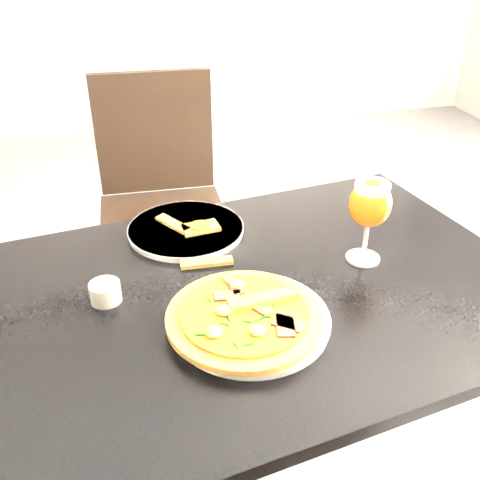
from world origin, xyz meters
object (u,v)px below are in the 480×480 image
object	(u,v)px
pizza	(245,315)
chair_far	(162,200)
dining_table	(254,320)
beer_glass	(370,204)

from	to	relation	value
pizza	chair_far	bearing A→B (deg)	93.62
dining_table	pizza	distance (m)	0.17
chair_far	beer_glass	world-z (taller)	chair_far
dining_table	beer_glass	world-z (taller)	beer_glass
dining_table	beer_glass	distance (m)	0.36
dining_table	pizza	bearing A→B (deg)	-121.59
dining_table	chair_far	world-z (taller)	chair_far
dining_table	beer_glass	size ratio (longest dim) A/B	6.68
chair_far	beer_glass	xyz separation A→B (m)	(0.39, -0.85, 0.36)
dining_table	pizza	size ratio (longest dim) A/B	4.38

